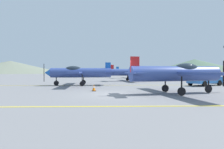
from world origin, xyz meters
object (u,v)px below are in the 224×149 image
at_px(airplane_far, 132,72).
at_px(traffic_cone_front, 94,88).
at_px(airplane_near, 179,73).
at_px(car_sedan, 205,79).
at_px(airplane_mid, 79,72).
at_px(airplane_back, 132,72).

height_order(airplane_far, traffic_cone_front, airplane_far).
xyz_separation_m(airplane_near, car_sedan, (5.99, 7.24, -0.72)).
bearing_deg(airplane_far, airplane_mid, -130.68).
relative_size(airplane_mid, traffic_cone_front, 15.72).
distance_m(airplane_near, airplane_mid, 12.05).
bearing_deg(airplane_far, airplane_near, -85.83).
xyz_separation_m(airplane_far, traffic_cone_front, (-5.41, -15.21, -1.27)).
bearing_deg(airplane_far, car_sedan, -53.57).
xyz_separation_m(airplane_near, traffic_cone_front, (-6.66, 1.83, -1.27)).
height_order(airplane_near, airplane_far, same).
relative_size(airplane_near, car_sedan, 2.00).
bearing_deg(airplane_mid, airplane_back, 66.58).
bearing_deg(traffic_cone_front, car_sedan, 23.16).
xyz_separation_m(airplane_near, airplane_back, (0.40, 29.67, 0.00)).
relative_size(airplane_near, airplane_back, 1.00).
bearing_deg(airplane_mid, traffic_cone_front, -69.58).
distance_m(airplane_mid, car_sedan, 15.00).
relative_size(airplane_mid, car_sedan, 2.00).
distance_m(airplane_near, car_sedan, 9.42).
bearing_deg(airplane_back, airplane_mid, -113.42).
distance_m(airplane_near, airplane_far, 17.08).
relative_size(airplane_near, airplane_far, 1.00).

